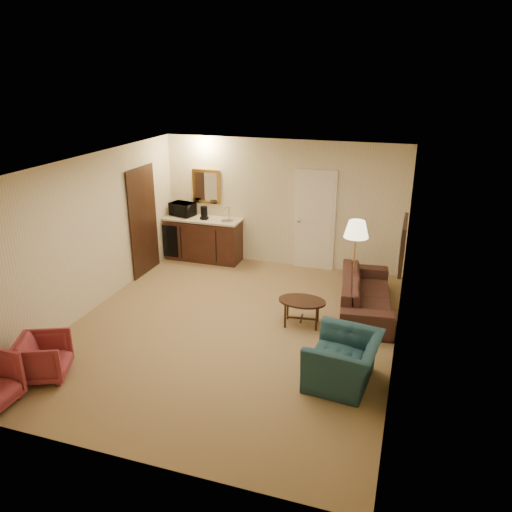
{
  "coord_description": "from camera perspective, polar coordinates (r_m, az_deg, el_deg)",
  "views": [
    {
      "loc": [
        2.54,
        -6.56,
        3.87
      ],
      "look_at": [
        0.25,
        0.5,
        1.08
      ],
      "focal_mm": 35.0,
      "sensor_mm": 36.0,
      "label": 1
    }
  ],
  "objects": [
    {
      "name": "sofa",
      "position": [
        8.6,
        12.52,
        -3.6
      ],
      "size": [
        0.89,
        2.19,
        0.83
      ],
      "primitive_type": "imported",
      "rotation": [
        0.0,
        0.0,
        1.7
      ],
      "color": "black",
      "rests_on": "ground"
    },
    {
      "name": "teal_armchair",
      "position": [
        6.65,
        10.02,
        -10.86
      ],
      "size": [
        0.75,
        1.06,
        0.87
      ],
      "primitive_type": "imported",
      "rotation": [
        0.0,
        0.0,
        -1.67
      ],
      "color": "#1B3D43",
      "rests_on": "ground"
    },
    {
      "name": "ground",
      "position": [
        8.03,
        -2.84,
        -8.27
      ],
      "size": [
        6.0,
        6.0,
        0.0
      ],
      "primitive_type": "plane",
      "color": "#92724A",
      "rests_on": "ground"
    },
    {
      "name": "rose_chair_near",
      "position": [
        7.29,
        -23.15,
        -10.42
      ],
      "size": [
        0.78,
        0.8,
        0.64
      ],
      "primitive_type": "imported",
      "rotation": [
        0.0,
        0.0,
        1.98
      ],
      "color": "#902F3E",
      "rests_on": "ground"
    },
    {
      "name": "floor_lamp",
      "position": [
        8.58,
        11.12,
        -0.95
      ],
      "size": [
        0.52,
        0.52,
        1.55
      ],
      "primitive_type": "cube",
      "rotation": [
        0.0,
        0.0,
        0.32
      ],
      "color": "gold",
      "rests_on": "ground"
    },
    {
      "name": "coffee_maker",
      "position": [
        10.5,
        -5.95,
        4.94
      ],
      "size": [
        0.18,
        0.18,
        0.28
      ],
      "primitive_type": "cylinder",
      "rotation": [
        0.0,
        0.0,
        0.29
      ],
      "color": "black",
      "rests_on": "wetbar_cabinet"
    },
    {
      "name": "microwave",
      "position": [
        10.82,
        -8.42,
        5.49
      ],
      "size": [
        0.56,
        0.39,
        0.35
      ],
      "primitive_type": "imported",
      "rotation": [
        0.0,
        0.0,
        -0.22
      ],
      "color": "black",
      "rests_on": "wetbar_cabinet"
    },
    {
      "name": "room_walls",
      "position": [
        8.08,
        -1.77,
        5.12
      ],
      "size": [
        5.02,
        6.01,
        2.61
      ],
      "color": "beige",
      "rests_on": "ground"
    },
    {
      "name": "wetbar_cabinet",
      "position": [
        10.74,
        -6.02,
        1.94
      ],
      "size": [
        1.64,
        0.58,
        0.92
      ],
      "primitive_type": "cube",
      "color": "#3D1B13",
      "rests_on": "ground"
    },
    {
      "name": "waste_bin",
      "position": [
        10.54,
        -2.87,
        -0.11
      ],
      "size": [
        0.28,
        0.28,
        0.3
      ],
      "primitive_type": "cylinder",
      "rotation": [
        0.0,
        0.0,
        -0.18
      ],
      "color": "black",
      "rests_on": "ground"
    },
    {
      "name": "coffee_table",
      "position": [
        8.06,
        5.25,
        -6.43
      ],
      "size": [
        0.81,
        0.6,
        0.44
      ],
      "primitive_type": "cube",
      "rotation": [
        0.0,
        0.0,
        0.12
      ],
      "color": "black",
      "rests_on": "ground"
    }
  ]
}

